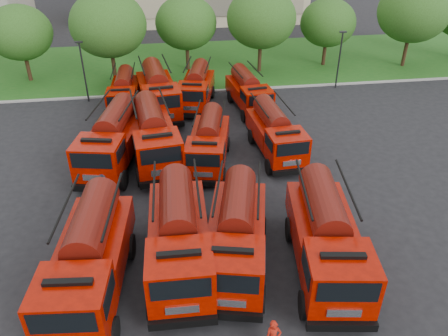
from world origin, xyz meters
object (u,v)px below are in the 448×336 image
object	(u,v)px
fire_truck_2	(236,234)
firefighter_5	(292,168)
fire_truck_8	(124,93)
fire_truck_9	(158,92)
fire_truck_3	(326,237)
firefighter_4	(106,196)
fire_truck_4	(112,139)
fire_truck_1	(179,236)
firefighter_2	(362,326)
firefighter_3	(330,296)
fire_truck_6	(209,142)
fire_truck_0	(90,258)
fire_truck_11	(248,92)
fire_truck_5	(153,136)
fire_truck_10	(196,88)
fire_truck_7	(275,133)

from	to	relation	value
fire_truck_2	firefighter_5	xyz separation A→B (m)	(4.98, 7.85, -1.70)
fire_truck_8	fire_truck_9	world-z (taller)	fire_truck_9
fire_truck_3	firefighter_4	bearing A→B (deg)	153.70
fire_truck_2	fire_truck_4	world-z (taller)	fire_truck_4
fire_truck_1	firefighter_2	bearing A→B (deg)	-31.06
firefighter_3	fire_truck_6	bearing A→B (deg)	-106.10
fire_truck_2	firefighter_2	bearing A→B (deg)	-31.15
fire_truck_3	fire_truck_0	bearing A→B (deg)	-172.02
fire_truck_0	firefighter_2	distance (m)	11.50
fire_truck_1	fire_truck_3	distance (m)	6.58
fire_truck_4	fire_truck_6	bearing A→B (deg)	4.70
fire_truck_8	firefighter_5	xyz separation A→B (m)	(10.92, -11.00, -1.46)
fire_truck_3	fire_truck_11	distance (m)	18.44
fire_truck_6	firefighter_4	world-z (taller)	fire_truck_6
fire_truck_6	firefighter_2	size ratio (longest dim) A/B	4.37
fire_truck_11	firefighter_4	distance (m)	15.39
fire_truck_2	fire_truck_6	distance (m)	9.32
fire_truck_11	firefighter_4	world-z (taller)	fire_truck_11
fire_truck_6	fire_truck_11	distance (m)	9.22
fire_truck_3	firefighter_5	xyz separation A→B (m)	(1.08, 8.74, -1.79)
fire_truck_4	fire_truck_8	distance (m)	8.78
firefighter_4	firefighter_5	world-z (taller)	firefighter_5
firefighter_3	fire_truck_4	bearing A→B (deg)	-86.19
fire_truck_2	firefighter_4	distance (m)	9.31
fire_truck_11	firefighter_3	distance (m)	20.25
fire_truck_5	fire_truck_9	distance (m)	7.62
fire_truck_10	fire_truck_5	bearing A→B (deg)	-99.27
fire_truck_5	firefighter_2	world-z (taller)	fire_truck_5
firefighter_3	firefighter_5	world-z (taller)	firefighter_5
fire_truck_6	fire_truck_9	distance (m)	9.01
fire_truck_7	firefighter_5	distance (m)	2.69
fire_truck_5	firefighter_4	size ratio (longest dim) A/B	5.02
fire_truck_8	firefighter_2	size ratio (longest dim) A/B	4.04
fire_truck_2	fire_truck_9	distance (m)	18.09
fire_truck_4	fire_truck_7	bearing A→B (deg)	11.05
fire_truck_2	firefighter_4	size ratio (longest dim) A/B	4.86
firefighter_2	firefighter_4	xyz separation A→B (m)	(-10.96, 10.73, 0.00)
fire_truck_0	fire_truck_1	xyz separation A→B (m)	(3.77, 0.92, -0.03)
fire_truck_7	fire_truck_8	world-z (taller)	fire_truck_7
firefighter_2	firefighter_3	distance (m)	1.84
fire_truck_0	fire_truck_10	distance (m)	20.62
fire_truck_10	firefighter_4	world-z (taller)	fire_truck_10
fire_truck_11	firefighter_5	distance (m)	9.86
fire_truck_6	fire_truck_9	bearing A→B (deg)	121.91
fire_truck_9	fire_truck_2	bearing A→B (deg)	-86.23
fire_truck_2	fire_truck_10	xyz separation A→B (m)	(-0.10, 18.88, -0.15)
fire_truck_5	firefighter_5	distance (m)	9.11
fire_truck_0	firefighter_4	size ratio (longest dim) A/B	5.04
fire_truck_4	fire_truck_9	bearing A→B (deg)	80.87
fire_truck_2	firefighter_2	world-z (taller)	fire_truck_2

